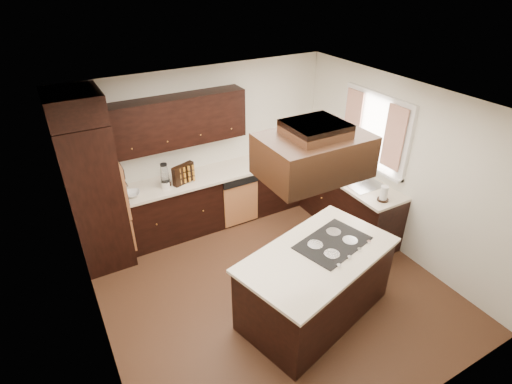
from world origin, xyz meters
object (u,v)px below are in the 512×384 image
Objects in this scene: oven_column at (95,196)px; spice_rack at (183,174)px; range_hood at (313,155)px; island at (315,285)px.

oven_column is 1.26m from spice_rack.
island is at bearing -26.80° from range_hood.
spice_rack reaches higher than island.
oven_column is 5.92× the size of spice_rack.
oven_column is 2.02× the size of range_hood.
spice_rack is at bearing 92.77° from island.
range_hood is (-0.13, 0.07, 1.72)m from island.
oven_column is 1.17× the size of island.
island is 1.72× the size of range_hood.
range_hood is at bearing -94.62° from spice_rack.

